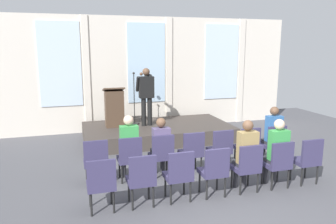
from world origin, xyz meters
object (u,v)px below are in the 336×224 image
object	(u,v)px
audience_r1_c5	(277,149)
chair_r1_c1	(142,177)
chair_r0_c0	(96,159)
audience_r0_c2	(161,144)
audience_r0_c6	(272,132)
chair_r0_c1	(130,156)
chair_r0_c2	(162,153)
chair_r1_c6	(308,158)
chair_r0_c4	(221,147)
mic_stand	(134,113)
chair_r1_c3	(214,169)
chair_r0_c6	(274,142)
chair_r0_c5	(248,145)
lectern	(114,108)
chair_r1_c5	(278,161)
speaker	(146,93)
chair_r1_c2	(179,173)
audience_r1_c4	(246,152)
chair_r0_c3	(192,150)
chair_r1_c0	(101,182)
audience_r0_c1	(129,144)

from	to	relation	value
audience_r1_c5	chair_r1_c1	bearing A→B (deg)	-178.30
chair_r0_c0	audience_r0_c2	size ratio (longest dim) A/B	0.74
audience_r0_c6	chair_r0_c1	bearing A→B (deg)	-178.65
chair_r0_c2	chair_r1_c6	distance (m)	2.91
chair_r0_c4	audience_r0_c6	bearing A→B (deg)	3.38
chair_r1_c6	chair_r0_c0	bearing A→B (deg)	164.22
chair_r1_c1	chair_r1_c6	size ratio (longest dim) A/B	1.00
mic_stand	chair_r1_c3	world-z (taller)	mic_stand
chair_r0_c6	chair_r1_c3	distance (m)	2.31
audience_r0_c6	chair_r1_c3	world-z (taller)	audience_r0_c6
chair_r0_c5	chair_r1_c6	xyz separation A→B (m)	(0.67, -1.14, 0.00)
mic_stand	chair_r1_c3	distance (m)	4.41
audience_r0_c6	chair_r0_c4	bearing A→B (deg)	-176.62
lectern	chair_r1_c6	size ratio (longest dim) A/B	1.23
chair_r1_c5	lectern	bearing A→B (deg)	121.26
speaker	mic_stand	world-z (taller)	speaker
chair_r1_c1	audience_r1_c5	xyz separation A→B (m)	(2.68, 0.08, 0.22)
chair_r1_c2	chair_r1_c5	bearing A→B (deg)	0.00
chair_r0_c0	chair_r0_c5	xyz separation A→B (m)	(3.35, 0.00, 0.00)
chair_r1_c3	audience_r1_c4	world-z (taller)	audience_r1_c4
chair_r0_c6	audience_r1_c4	world-z (taller)	audience_r1_c4
chair_r0_c3	chair_r1_c3	world-z (taller)	same
chair_r0_c5	audience_r0_c6	xyz separation A→B (m)	(0.67, 0.08, 0.22)
lectern	audience_r0_c2	bearing A→B (deg)	-79.47
speaker	chair_r1_c0	size ratio (longest dim) A/B	1.79
lectern	chair_r0_c6	xyz separation A→B (m)	(3.24, -3.10, -0.43)
chair_r1_c3	lectern	bearing A→B (deg)	106.20
audience_r0_c6	chair_r1_c0	bearing A→B (deg)	-163.18
chair_r1_c0	audience_r1_c4	size ratio (longest dim) A/B	0.68
chair_r1_c2	mic_stand	bearing A→B (deg)	89.30
speaker	chair_r1_c1	distance (m)	4.31
chair_r0_c3	lectern	bearing A→B (deg)	111.66
mic_stand	chair_r0_c5	world-z (taller)	mic_stand
speaker	chair_r0_c1	xyz separation A→B (m)	(-1.03, -2.96, -0.86)
chair_r0_c0	audience_r1_c4	world-z (taller)	audience_r1_c4
chair_r1_c6	lectern	bearing A→B (deg)	127.43
chair_r0_c5	chair_r1_c3	xyz separation A→B (m)	(-1.34, -1.14, 0.00)
chair_r0_c0	chair_r0_c6	size ratio (longest dim) A/B	1.00
audience_r0_c6	chair_r1_c3	bearing A→B (deg)	-148.85
chair_r0_c0	chair_r0_c1	distance (m)	0.67
lectern	chair_r1_c5	bearing A→B (deg)	-58.74
chair_r0_c4	chair_r1_c6	bearing A→B (deg)	-40.28
chair_r0_c4	chair_r0_c0	bearing A→B (deg)	180.00
lectern	chair_r1_c3	bearing A→B (deg)	-73.80
audience_r0_c1	audience_r1_c5	world-z (taller)	audience_r0_c1
mic_stand	chair_r0_c5	distance (m)	3.78
mic_stand	chair_r0_c2	xyz separation A→B (m)	(-0.05, -3.23, -0.22)
chair_r0_c6	chair_r1_c0	world-z (taller)	same
chair_r0_c3	chair_r1_c2	xyz separation A→B (m)	(-0.67, -1.14, 0.00)
chair_r0_c0	chair_r1_c1	world-z (taller)	same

